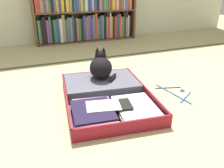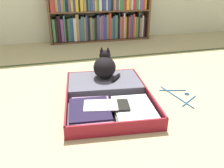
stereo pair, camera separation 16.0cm
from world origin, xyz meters
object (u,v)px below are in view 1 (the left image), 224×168
open_suitcase (105,94)px  black_cat (101,67)px  clothes_hanger (176,92)px  bookshelf (86,13)px

open_suitcase → black_cat: (0.05, 0.24, 0.15)m
open_suitcase → clothes_hanger: (0.60, -0.12, -0.04)m
clothes_hanger → bookshelf: bearing=94.9°
black_cat → clothes_hanger: black_cat is taller
open_suitcase → clothes_hanger: 0.62m
open_suitcase → clothes_hanger: bearing=-11.5°
bookshelf → black_cat: (-0.37, -1.78, -0.25)m
open_suitcase → black_cat: 0.29m
bookshelf → black_cat: 1.84m
bookshelf → open_suitcase: bearing=-101.7°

